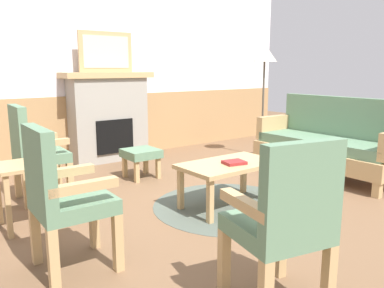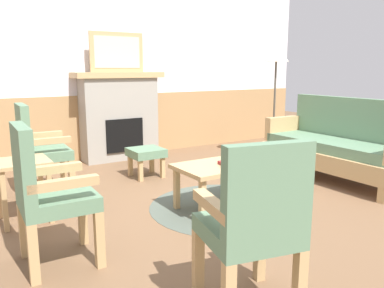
{
  "view_description": "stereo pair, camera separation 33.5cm",
  "coord_description": "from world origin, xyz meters",
  "px_view_note": "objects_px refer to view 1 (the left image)",
  "views": [
    {
      "loc": [
        -2.43,
        -2.84,
        1.33
      ],
      "look_at": [
        0.0,
        0.35,
        0.55
      ],
      "focal_mm": 36.37,
      "sensor_mm": 36.0,
      "label": 1
    },
    {
      "loc": [
        -2.16,
        -3.04,
        1.33
      ],
      "look_at": [
        0.0,
        0.35,
        0.55
      ],
      "focal_mm": 36.37,
      "sensor_mm": 36.0,
      "label": 2
    }
  ],
  "objects_px": {
    "armchair_near_fireplace": "(62,193)",
    "coffee_table": "(229,168)",
    "footstool": "(141,155)",
    "armchair_by_window_left": "(34,149)",
    "armchair_front_left": "(285,218)",
    "side_table": "(24,177)",
    "framed_picture": "(106,52)",
    "floor_lamp_by_couch": "(265,60)",
    "book_on_table": "(234,162)",
    "fireplace": "(109,116)",
    "couch": "(328,144)"
  },
  "relations": [
    {
      "from": "armchair_by_window_left",
      "to": "floor_lamp_by_couch",
      "type": "bearing_deg",
      "value": 0.49
    },
    {
      "from": "armchair_near_fireplace",
      "to": "coffee_table",
      "type": "bearing_deg",
      "value": 8.41
    },
    {
      "from": "coffee_table",
      "to": "armchair_by_window_left",
      "type": "bearing_deg",
      "value": 137.46
    },
    {
      "from": "armchair_front_left",
      "to": "book_on_table",
      "type": "bearing_deg",
      "value": 56.33
    },
    {
      "from": "fireplace",
      "to": "couch",
      "type": "relative_size",
      "value": 0.72
    },
    {
      "from": "framed_picture",
      "to": "armchair_front_left",
      "type": "distance_m",
      "value": 4.13
    },
    {
      "from": "framed_picture",
      "to": "couch",
      "type": "height_order",
      "value": "framed_picture"
    },
    {
      "from": "fireplace",
      "to": "armchair_near_fireplace",
      "type": "relative_size",
      "value": 1.33
    },
    {
      "from": "footstool",
      "to": "floor_lamp_by_couch",
      "type": "distance_m",
      "value": 2.4
    },
    {
      "from": "armchair_front_left",
      "to": "armchair_near_fireplace",
      "type": "bearing_deg",
      "value": 125.27
    },
    {
      "from": "coffee_table",
      "to": "armchair_front_left",
      "type": "bearing_deg",
      "value": -122.31
    },
    {
      "from": "framed_picture",
      "to": "armchair_by_window_left",
      "type": "bearing_deg",
      "value": -139.34
    },
    {
      "from": "footstool",
      "to": "floor_lamp_by_couch",
      "type": "height_order",
      "value": "floor_lamp_by_couch"
    },
    {
      "from": "armchair_front_left",
      "to": "side_table",
      "type": "xyz_separation_m",
      "value": [
        -0.82,
        2.09,
        -0.1
      ]
    },
    {
      "from": "couch",
      "to": "book_on_table",
      "type": "xyz_separation_m",
      "value": [
        -1.76,
        -0.15,
        0.06
      ]
    },
    {
      "from": "couch",
      "to": "fireplace",
      "type": "bearing_deg",
      "value": 126.9
    },
    {
      "from": "armchair_front_left",
      "to": "footstool",
      "type": "bearing_deg",
      "value": 75.64
    },
    {
      "from": "footstool",
      "to": "coffee_table",
      "type": "bearing_deg",
      "value": -83.13
    },
    {
      "from": "armchair_by_window_left",
      "to": "floor_lamp_by_couch",
      "type": "distance_m",
      "value": 3.49
    },
    {
      "from": "footstool",
      "to": "armchair_by_window_left",
      "type": "xyz_separation_m",
      "value": [
        -1.27,
        -0.08,
        0.25
      ]
    },
    {
      "from": "side_table",
      "to": "armchair_by_window_left",
      "type": "bearing_deg",
      "value": 67.79
    },
    {
      "from": "coffee_table",
      "to": "armchair_by_window_left",
      "type": "height_order",
      "value": "armchair_by_window_left"
    },
    {
      "from": "book_on_table",
      "to": "armchair_near_fireplace",
      "type": "bearing_deg",
      "value": -173.87
    },
    {
      "from": "coffee_table",
      "to": "side_table",
      "type": "height_order",
      "value": "side_table"
    },
    {
      "from": "fireplace",
      "to": "book_on_table",
      "type": "relative_size",
      "value": 6.58
    },
    {
      "from": "coffee_table",
      "to": "armchair_near_fireplace",
      "type": "xyz_separation_m",
      "value": [
        -1.7,
        -0.25,
        0.15
      ]
    },
    {
      "from": "book_on_table",
      "to": "armchair_near_fireplace",
      "type": "distance_m",
      "value": 1.71
    },
    {
      "from": "coffee_table",
      "to": "floor_lamp_by_couch",
      "type": "relative_size",
      "value": 0.57
    },
    {
      "from": "framed_picture",
      "to": "book_on_table",
      "type": "xyz_separation_m",
      "value": [
        0.06,
        -2.58,
        -1.1
      ]
    },
    {
      "from": "coffee_table",
      "to": "armchair_near_fireplace",
      "type": "distance_m",
      "value": 1.73
    },
    {
      "from": "armchair_near_fireplace",
      "to": "armchair_front_left",
      "type": "distance_m",
      "value": 1.41
    },
    {
      "from": "armchair_front_left",
      "to": "coffee_table",
      "type": "bearing_deg",
      "value": 57.69
    },
    {
      "from": "side_table",
      "to": "floor_lamp_by_couch",
      "type": "height_order",
      "value": "floor_lamp_by_couch"
    },
    {
      "from": "book_on_table",
      "to": "framed_picture",
      "type": "bearing_deg",
      "value": 91.33
    },
    {
      "from": "couch",
      "to": "floor_lamp_by_couch",
      "type": "xyz_separation_m",
      "value": [
        0.17,
        1.27,
        1.05
      ]
    },
    {
      "from": "framed_picture",
      "to": "fireplace",
      "type": "bearing_deg",
      "value": -90.0
    },
    {
      "from": "armchair_near_fireplace",
      "to": "floor_lamp_by_couch",
      "type": "xyz_separation_m",
      "value": [
        3.63,
        1.6,
        0.91
      ]
    },
    {
      "from": "fireplace",
      "to": "couch",
      "type": "distance_m",
      "value": 3.05
    },
    {
      "from": "book_on_table",
      "to": "footstool",
      "type": "xyz_separation_m",
      "value": [
        -0.17,
        1.47,
        -0.17
      ]
    },
    {
      "from": "couch",
      "to": "armchair_by_window_left",
      "type": "bearing_deg",
      "value": 158.9
    },
    {
      "from": "couch",
      "to": "side_table",
      "type": "bearing_deg",
      "value": 170.19
    },
    {
      "from": "fireplace",
      "to": "armchair_front_left",
      "type": "distance_m",
      "value": 4.0
    },
    {
      "from": "framed_picture",
      "to": "armchair_by_window_left",
      "type": "height_order",
      "value": "framed_picture"
    },
    {
      "from": "armchair_near_fireplace",
      "to": "side_table",
      "type": "bearing_deg",
      "value": 90.13
    },
    {
      "from": "coffee_table",
      "to": "armchair_front_left",
      "type": "relative_size",
      "value": 0.98
    },
    {
      "from": "fireplace",
      "to": "couch",
      "type": "bearing_deg",
      "value": -53.1
    },
    {
      "from": "fireplace",
      "to": "framed_picture",
      "type": "distance_m",
      "value": 0.91
    },
    {
      "from": "footstool",
      "to": "armchair_near_fireplace",
      "type": "xyz_separation_m",
      "value": [
        -1.53,
        -1.65,
        0.25
      ]
    },
    {
      "from": "side_table",
      "to": "framed_picture",
      "type": "bearing_deg",
      "value": 48.0
    },
    {
      "from": "coffee_table",
      "to": "armchair_front_left",
      "type": "xyz_separation_m",
      "value": [
        -0.89,
        -1.4,
        0.15
      ]
    }
  ]
}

